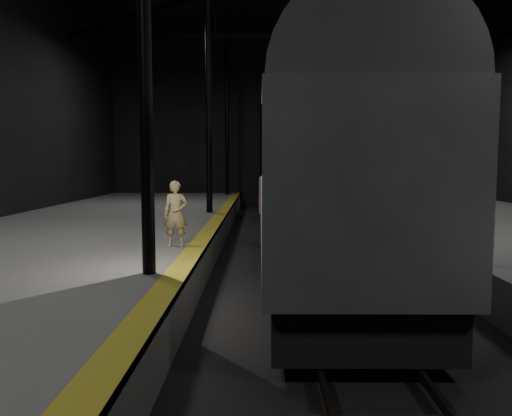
{
  "coord_description": "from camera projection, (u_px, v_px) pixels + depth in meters",
  "views": [
    {
      "loc": [
        -1.6,
        -13.76,
        3.22
      ],
      "look_at": [
        -1.7,
        -0.65,
        2.0
      ],
      "focal_mm": 35.0,
      "sensor_mm": 36.0,
      "label": 1
    }
  ],
  "objects": [
    {
      "name": "ground",
      "position": [
        317.0,
        277.0,
        13.99
      ],
      "size": [
        44.0,
        44.0,
        0.0
      ],
      "primitive_type": "plane",
      "color": "black",
      "rests_on": "ground"
    },
    {
      "name": "platform_left",
      "position": [
        50.0,
        259.0,
        14.0
      ],
      "size": [
        9.0,
        43.8,
        1.0
      ],
      "primitive_type": "cube",
      "color": "#595956",
      "rests_on": "ground"
    },
    {
      "name": "tactile_strip",
      "position": [
        201.0,
        241.0,
        13.92
      ],
      "size": [
        0.5,
        43.8,
        0.01
      ],
      "primitive_type": "cube",
      "color": "olive",
      "rests_on": "platform_left"
    },
    {
      "name": "track",
      "position": [
        317.0,
        274.0,
        13.98
      ],
      "size": [
        2.4,
        43.0,
        0.24
      ],
      "color": "#3F3328",
      "rests_on": "ground"
    },
    {
      "name": "train",
      "position": [
        305.0,
        162.0,
        17.39
      ],
      "size": [
        3.23,
        21.6,
        5.77
      ],
      "color": "#93959A",
      "rests_on": "ground"
    },
    {
      "name": "woman",
      "position": [
        176.0,
        214.0,
        13.05
      ],
      "size": [
        0.65,
        0.45,
        1.73
      ],
      "primitive_type": "imported",
      "rotation": [
        0.0,
        0.0,
        0.06
      ],
      "color": "tan",
      "rests_on": "platform_left"
    }
  ]
}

